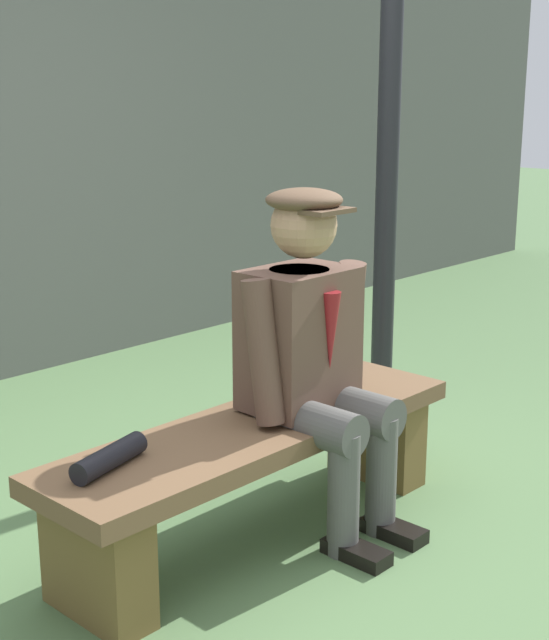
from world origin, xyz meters
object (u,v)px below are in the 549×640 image
bench (258,458)px  rolled_magazine (110,458)px  seated_man (313,347)px  lamp_post (391,40)px

bench → rolled_magazine: size_ratio=5.70×
seated_man → lamp_post: bearing=-153.8°
seated_man → rolled_magazine: seated_man is taller
rolled_magazine → seated_man: bearing=171.5°
rolled_magazine → lamp_post: size_ratio=0.10×
seated_man → rolled_magazine: (0.80, -0.12, -0.20)m
bench → seated_man: size_ratio=1.36×
bench → seated_man: seated_man is taller
bench → seated_man: bearing=162.7°
seated_man → rolled_magazine: bearing=-8.5°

